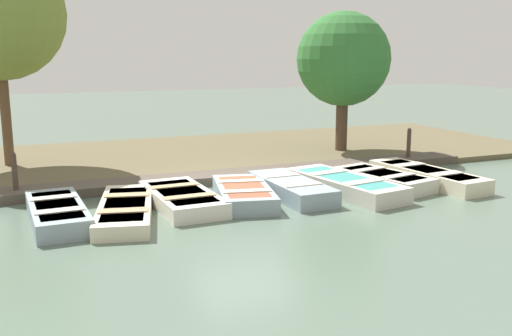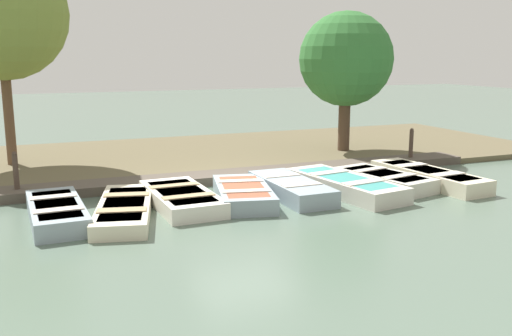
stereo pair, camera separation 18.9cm
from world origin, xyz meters
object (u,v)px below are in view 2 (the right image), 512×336
at_px(rowboat_0, 56,212).
at_px(rowboat_1, 125,209).
at_px(rowboat_5, 345,185).
at_px(mooring_post_far, 411,146).
at_px(rowboat_4, 291,188).
at_px(rowboat_6, 384,180).
at_px(rowboat_7, 428,176).
at_px(park_tree_far_left, 0,14).
at_px(rowboat_2, 181,198).
at_px(mooring_post_near, 16,175).
at_px(park_tree_left, 346,60).
at_px(rowboat_3, 243,193).

height_order(rowboat_0, rowboat_1, rowboat_0).
relative_size(rowboat_5, mooring_post_far, 3.14).
height_order(rowboat_4, mooring_post_far, mooring_post_far).
relative_size(rowboat_1, rowboat_6, 1.26).
distance_m(rowboat_0, rowboat_4, 5.30).
distance_m(rowboat_7, mooring_post_far, 2.71).
bearing_deg(park_tree_far_left, rowboat_7, 58.84).
bearing_deg(rowboat_7, rowboat_2, -97.64).
height_order(rowboat_4, rowboat_6, rowboat_4).
distance_m(rowboat_7, mooring_post_near, 10.23).
xyz_separation_m(rowboat_1, mooring_post_near, (-2.46, -2.08, 0.41)).
height_order(rowboat_0, park_tree_left, park_tree_left).
relative_size(rowboat_0, rowboat_5, 0.85).
xyz_separation_m(rowboat_0, rowboat_6, (-0.04, 7.93, -0.00)).
bearing_deg(rowboat_1, rowboat_3, 107.66).
bearing_deg(mooring_post_far, rowboat_1, -74.84).
bearing_deg(rowboat_4, park_tree_far_left, -134.93).
relative_size(rowboat_7, mooring_post_far, 3.17).
bearing_deg(mooring_post_near, park_tree_left, 102.46).
relative_size(rowboat_3, rowboat_4, 1.00).
xyz_separation_m(rowboat_1, rowboat_6, (-0.23, 6.59, 0.03)).
relative_size(rowboat_2, park_tree_far_left, 0.47).
relative_size(rowboat_7, park_tree_far_left, 0.57).
height_order(rowboat_2, rowboat_4, rowboat_4).
relative_size(rowboat_5, rowboat_6, 1.26).
bearing_deg(rowboat_1, park_tree_far_left, -146.65).
relative_size(rowboat_2, mooring_post_near, 2.61).
relative_size(rowboat_0, rowboat_2, 1.02).
xyz_separation_m(rowboat_4, park_tree_far_left, (-5.95, -6.19, 4.23)).
relative_size(rowboat_6, mooring_post_far, 2.49).
relative_size(rowboat_4, park_tree_left, 0.61).
xyz_separation_m(rowboat_2, mooring_post_far, (-2.10, 7.78, 0.39)).
height_order(rowboat_2, rowboat_7, rowboat_7).
height_order(rowboat_3, rowboat_6, rowboat_3).
distance_m(rowboat_0, park_tree_far_left, 7.39).
distance_m(rowboat_3, rowboat_4, 1.23).
height_order(rowboat_5, mooring_post_near, mooring_post_near).
distance_m(rowboat_0, mooring_post_far, 10.68).
distance_m(rowboat_2, mooring_post_near, 4.01).
bearing_deg(rowboat_3, park_tree_far_left, -127.26).
height_order(rowboat_6, park_tree_left, park_tree_left).
xyz_separation_m(rowboat_4, mooring_post_far, (-2.24, 5.13, 0.36)).
height_order(rowboat_1, park_tree_far_left, park_tree_far_left).
xyz_separation_m(rowboat_1, mooring_post_far, (-2.46, 9.09, 0.41)).
distance_m(rowboat_4, rowboat_5, 1.37).
bearing_deg(park_tree_left, rowboat_1, -59.70).
height_order(rowboat_1, mooring_post_far, mooring_post_far).
height_order(rowboat_2, rowboat_6, rowboat_6).
distance_m(rowboat_1, mooring_post_far, 9.43).
bearing_deg(rowboat_1, park_tree_left, 133.83).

